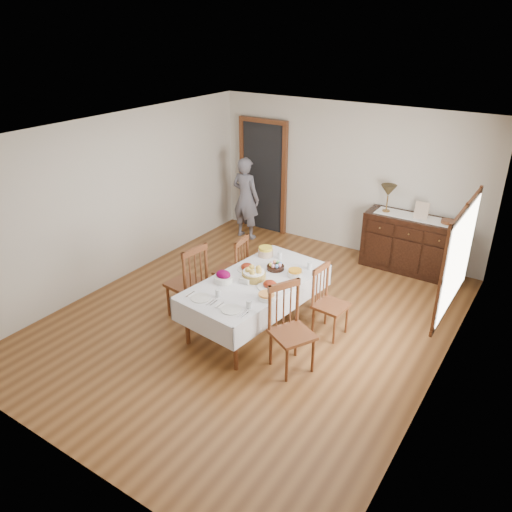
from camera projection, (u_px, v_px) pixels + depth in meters
The scene contains 26 objects.
ground at pixel (252, 319), 7.03m from camera, with size 6.00×6.00×0.00m, color brown.
room_shell at pixel (260, 199), 6.71m from camera, with size 5.02×6.02×2.65m.
dining_table at pixel (256, 286), 6.62m from camera, with size 1.28×2.18×0.71m.
chair_left_near at pixel (189, 281), 6.87m from camera, with size 0.52×0.52×1.11m.
chair_left_far at pixel (234, 268), 7.36m from camera, with size 0.47×0.47×1.00m.
chair_right_near at pixel (290, 327), 5.87m from camera, with size 0.61×0.61×1.08m.
chair_right_far at pixel (328, 301), 6.54m from camera, with size 0.44×0.44×0.96m.
sideboard at pixel (412, 244), 8.21m from camera, with size 1.58×0.57×0.95m.
person at pixel (246, 196), 9.35m from camera, with size 0.52×0.33×1.66m, color #5C5A66.
bread_basket at pixel (254, 274), 6.57m from camera, with size 0.32×0.32×0.18m.
egg_basket at pixel (275, 267), 6.85m from camera, with size 0.24×0.24×0.11m.
ham_platter_a at pixel (247, 268), 6.84m from camera, with size 0.27×0.27×0.11m.
ham_platter_b at pixel (270, 285), 6.39m from camera, with size 0.33×0.33×0.11m.
beet_bowl at pixel (223, 277), 6.51m from camera, with size 0.25×0.25×0.16m.
carrot_bowl at pixel (295, 273), 6.66m from camera, with size 0.21×0.21×0.10m.
pineapple_bowl at pixel (266, 252), 7.22m from camera, with size 0.22×0.22×0.14m.
casserole_dish at pixel (266, 296), 6.13m from camera, with size 0.22×0.22×0.08m.
butter_dish at pixel (245, 281), 6.49m from camera, with size 0.15×0.11×0.07m.
setting_left at pixel (206, 296), 6.15m from camera, with size 0.43×0.31×0.10m.
setting_right at pixel (237, 308), 5.91m from camera, with size 0.43×0.31×0.10m.
glass_far_a at pixel (280, 255), 7.14m from camera, with size 0.07×0.07×0.11m.
glass_far_b at pixel (310, 266), 6.84m from camera, with size 0.06×0.06×0.10m.
runner at pixel (416, 217), 8.00m from camera, with size 1.30×0.35×0.01m.
table_lamp at pixel (388, 191), 8.08m from camera, with size 0.26×0.26×0.46m.
picture_frame at pixel (422, 211), 7.88m from camera, with size 0.22×0.08×0.28m.
deco_bowl at pixel (448, 222), 7.74m from camera, with size 0.20×0.20×0.06m.
Camera 1 is at (3.31, -4.96, 3.84)m, focal length 35.00 mm.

